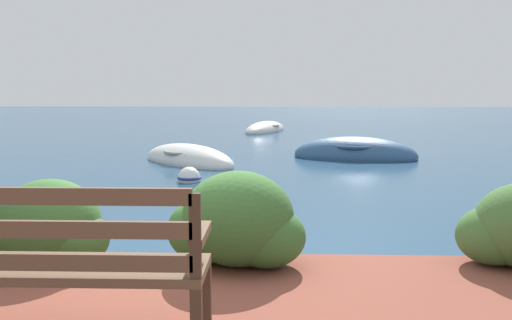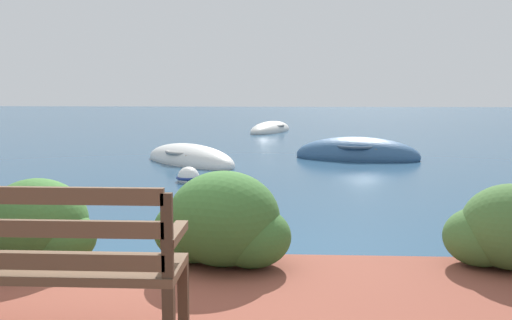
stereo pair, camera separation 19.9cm
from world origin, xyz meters
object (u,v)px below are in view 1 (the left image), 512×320
at_px(rowboat_nearest, 188,160).
at_px(rowboat_mid, 355,155).
at_px(park_bench, 52,261).
at_px(mooring_buoy, 189,178).
at_px(rowboat_far, 265,130).

relative_size(rowboat_nearest, rowboat_mid, 0.90).
height_order(park_bench, rowboat_nearest, park_bench).
bearing_deg(park_bench, rowboat_mid, 67.48).
distance_m(rowboat_mid, mooring_buoy, 4.67).
bearing_deg(rowboat_nearest, mooring_buoy, -35.29).
height_order(rowboat_nearest, rowboat_mid, rowboat_mid).
distance_m(rowboat_far, mooring_buoy, 10.90).
xyz_separation_m(park_bench, mooring_buoy, (-0.26, 6.74, -0.64)).
bearing_deg(rowboat_mid, park_bench, -92.99).
relative_size(park_bench, rowboat_far, 0.54).
distance_m(park_bench, rowboat_nearest, 9.15).
height_order(park_bench, mooring_buoy, park_bench).
xyz_separation_m(rowboat_mid, rowboat_far, (-2.18, 7.56, -0.02)).
xyz_separation_m(rowboat_nearest, mooring_buoy, (0.37, -2.37, 0.01)).
bearing_deg(rowboat_nearest, park_bench, -40.24).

